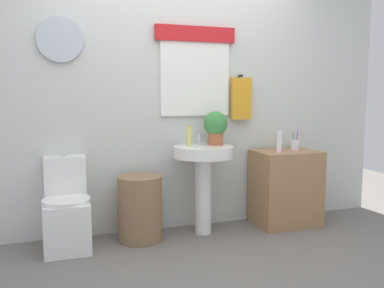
# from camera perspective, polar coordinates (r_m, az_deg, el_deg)

# --- Properties ---
(ground_plane) EXTENTS (8.00, 8.00, 0.00)m
(ground_plane) POSITION_cam_1_polar(r_m,az_deg,el_deg) (2.99, 3.50, -17.93)
(ground_plane) COLOR slate
(back_wall) EXTENTS (4.40, 0.18, 2.60)m
(back_wall) POSITION_cam_1_polar(r_m,az_deg,el_deg) (3.81, -2.78, 7.56)
(back_wall) COLOR silver
(back_wall) RESTS_ON ground_plane
(toilet) EXTENTS (0.38, 0.51, 0.77)m
(toilet) POSITION_cam_1_polar(r_m,az_deg,el_deg) (3.54, -17.33, -9.27)
(toilet) COLOR white
(toilet) RESTS_ON ground_plane
(laundry_hamper) EXTENTS (0.39, 0.39, 0.57)m
(laundry_hamper) POSITION_cam_1_polar(r_m,az_deg,el_deg) (3.57, -7.40, -9.02)
(laundry_hamper) COLOR #846647
(laundry_hamper) RESTS_ON ground_plane
(pedestal_sink) EXTENTS (0.54, 0.54, 0.81)m
(pedestal_sink) POSITION_cam_1_polar(r_m,az_deg,el_deg) (3.64, 1.62, -3.30)
(pedestal_sink) COLOR white
(pedestal_sink) RESTS_ON ground_plane
(faucet) EXTENTS (0.03, 0.03, 0.10)m
(faucet) POSITION_cam_1_polar(r_m,az_deg,el_deg) (3.72, 1.00, 0.66)
(faucet) COLOR silver
(faucet) RESTS_ON pedestal_sink
(wooden_cabinet) EXTENTS (0.60, 0.44, 0.73)m
(wooden_cabinet) POSITION_cam_1_polar(r_m,az_deg,el_deg) (4.06, 13.11, -6.05)
(wooden_cabinet) COLOR #9E754C
(wooden_cabinet) RESTS_ON ground_plane
(soap_bottle) EXTENTS (0.05, 0.05, 0.18)m
(soap_bottle) POSITION_cam_1_polar(r_m,az_deg,el_deg) (3.61, -0.43, 1.13)
(soap_bottle) COLOR #DBD166
(soap_bottle) RESTS_ON pedestal_sink
(potted_plant) EXTENTS (0.22, 0.22, 0.31)m
(potted_plant) POSITION_cam_1_polar(r_m,az_deg,el_deg) (3.70, 3.36, 2.57)
(potted_plant) COLOR #AD5B38
(potted_plant) RESTS_ON pedestal_sink
(lotion_bottle) EXTENTS (0.05, 0.05, 0.20)m
(lotion_bottle) POSITION_cam_1_polar(r_m,az_deg,el_deg) (3.90, 12.27, 0.33)
(lotion_bottle) COLOR white
(lotion_bottle) RESTS_ON wooden_cabinet
(toothbrush_cup) EXTENTS (0.08, 0.08, 0.19)m
(toothbrush_cup) POSITION_cam_1_polar(r_m,az_deg,el_deg) (4.06, 14.39, -0.12)
(toothbrush_cup) COLOR silver
(toothbrush_cup) RESTS_ON wooden_cabinet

